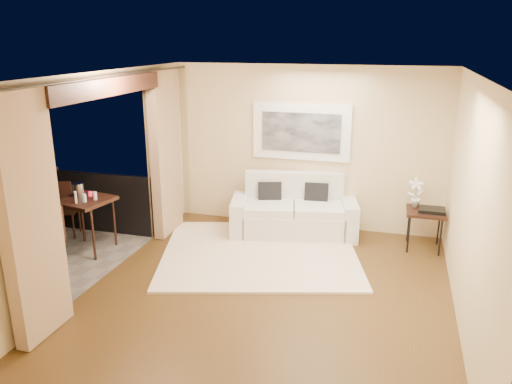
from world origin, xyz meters
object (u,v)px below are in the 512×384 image
(orchid, at_px, (416,192))
(ice_bucket, at_px, (79,190))
(bistro_table, at_px, (85,204))
(sofa, at_px, (294,213))
(side_table, at_px, (426,214))
(balcony_chair_near, at_px, (49,234))
(balcony_chair_far, at_px, (62,205))

(orchid, xyz_separation_m, ice_bucket, (-4.88, -1.51, 0.08))
(orchid, height_order, bistro_table, orchid)
(sofa, xyz_separation_m, side_table, (2.04, -0.09, 0.21))
(orchid, distance_m, balcony_chair_near, 5.35)
(orchid, height_order, ice_bucket, orchid)
(bistro_table, xyz_separation_m, ice_bucket, (-0.16, 0.10, 0.18))
(sofa, relative_size, orchid, 4.62)
(balcony_chair_near, height_order, ice_bucket, ice_bucket)
(side_table, bearing_deg, orchid, 141.28)
(orchid, distance_m, ice_bucket, 5.10)
(balcony_chair_far, height_order, balcony_chair_near, balcony_chair_far)
(sofa, distance_m, bistro_table, 3.26)
(bistro_table, distance_m, ice_bucket, 0.26)
(sofa, height_order, ice_bucket, ice_bucket)
(sofa, distance_m, ice_bucket, 3.39)
(side_table, bearing_deg, bistro_table, -163.15)
(sofa, bearing_deg, balcony_chair_near, -153.52)
(orchid, bearing_deg, balcony_chair_near, -153.83)
(bistro_table, xyz_separation_m, balcony_chair_near, (-0.08, -0.75, -0.19))
(sofa, relative_size, balcony_chair_near, 2.25)
(orchid, bearing_deg, bistro_table, -161.17)
(sofa, xyz_separation_m, balcony_chair_far, (-3.50, -1.25, 0.22))
(bistro_table, bearing_deg, sofa, 28.96)
(bistro_table, relative_size, balcony_chair_near, 0.86)
(balcony_chair_far, bearing_deg, bistro_table, 135.10)
(balcony_chair_near, bearing_deg, ice_bucket, 108.98)
(sofa, xyz_separation_m, ice_bucket, (-2.99, -1.47, 0.58))
(sofa, xyz_separation_m, orchid, (1.88, 0.04, 0.50))
(side_table, height_order, orchid, orchid)
(sofa, height_order, bistro_table, sofa)
(sofa, xyz_separation_m, balcony_chair_near, (-2.92, -2.32, 0.21))
(balcony_chair_far, bearing_deg, ice_bucket, 137.07)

